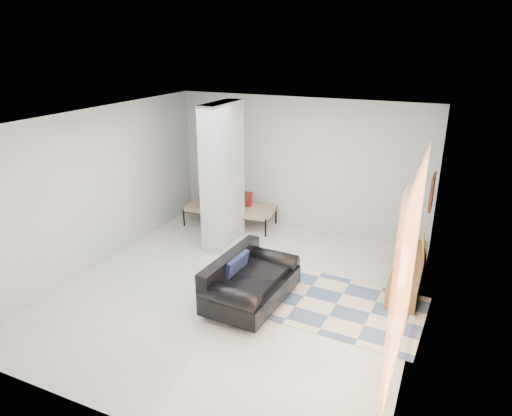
% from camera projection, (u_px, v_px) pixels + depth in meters
% --- Properties ---
extents(floor, '(6.00, 6.00, 0.00)m').
position_uv_depth(floor, '(238.00, 289.00, 7.53)').
color(floor, beige).
rests_on(floor, ground).
extents(ceiling, '(6.00, 6.00, 0.00)m').
position_uv_depth(ceiling, '(236.00, 119.00, 6.56)').
color(ceiling, white).
rests_on(ceiling, wall_back).
extents(wall_back, '(6.00, 0.00, 6.00)m').
position_uv_depth(wall_back, '(300.00, 165.00, 9.62)').
color(wall_back, silver).
rests_on(wall_back, ground).
extents(wall_front, '(6.00, 0.00, 6.00)m').
position_uv_depth(wall_front, '(101.00, 308.00, 4.48)').
color(wall_front, silver).
rests_on(wall_front, ground).
extents(wall_left, '(0.00, 6.00, 6.00)m').
position_uv_depth(wall_left, '(98.00, 188.00, 8.10)').
color(wall_left, silver).
rests_on(wall_left, ground).
extents(wall_right, '(0.00, 6.00, 6.00)m').
position_uv_depth(wall_right, '(424.00, 240.00, 5.99)').
color(wall_right, silver).
rests_on(wall_right, ground).
extents(partition_column, '(0.35, 1.20, 2.80)m').
position_uv_depth(partition_column, '(223.00, 176.00, 8.84)').
color(partition_column, silver).
rests_on(partition_column, floor).
extents(hallway_door, '(0.85, 0.06, 2.04)m').
position_uv_depth(hallway_door, '(213.00, 171.00, 10.52)').
color(hallway_door, silver).
rests_on(hallway_door, floor).
extents(curtain, '(0.00, 2.55, 2.55)m').
position_uv_depth(curtain, '(407.00, 274.00, 5.02)').
color(curtain, orange).
rests_on(curtain, wall_right).
extents(wall_art, '(0.04, 0.45, 0.55)m').
position_uv_depth(wall_art, '(432.00, 192.00, 7.08)').
color(wall_art, '#3B1C10').
rests_on(wall_art, wall_right).
extents(media_console, '(0.45, 1.99, 0.80)m').
position_uv_depth(media_console, '(408.00, 272.00, 7.66)').
color(media_console, brown).
rests_on(media_console, floor).
extents(loveseat, '(1.06, 1.70, 0.76)m').
position_uv_depth(loveseat, '(248.00, 282.00, 7.05)').
color(loveseat, silver).
rests_on(loveseat, floor).
extents(daybed, '(1.99, 1.00, 0.77)m').
position_uv_depth(daybed, '(229.00, 207.00, 10.05)').
color(daybed, black).
rests_on(daybed, floor).
extents(area_rug, '(2.68, 1.87, 0.01)m').
position_uv_depth(area_rug, '(336.00, 304.00, 7.09)').
color(area_rug, beige).
rests_on(area_rug, floor).
extents(cylinder_lamp, '(0.12, 0.12, 0.63)m').
position_uv_depth(cylinder_lamp, '(404.00, 266.00, 6.76)').
color(cylinder_lamp, silver).
rests_on(cylinder_lamp, media_console).
extents(bronze_figurine, '(0.13, 0.13, 0.24)m').
position_uv_depth(bronze_figurine, '(413.00, 237.00, 8.26)').
color(bronze_figurine, black).
rests_on(bronze_figurine, media_console).
extents(vase, '(0.20, 0.20, 0.19)m').
position_uv_depth(vase, '(406.00, 258.00, 7.51)').
color(vase, white).
rests_on(vase, media_console).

